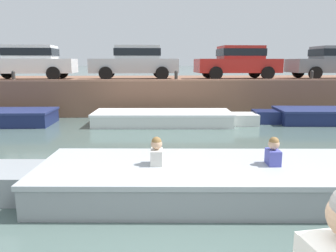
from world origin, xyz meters
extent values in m
plane|color=#4C605B|center=(0.00, 6.07, 0.00)|extent=(400.00, 400.00, 0.00)
cube|color=brown|center=(0.00, 15.15, 0.75)|extent=(60.00, 6.00, 1.49)
cube|color=#9F6C52|center=(0.00, 12.27, 1.53)|extent=(60.00, 0.24, 0.08)
cube|color=white|center=(0.46, 10.44, 0.20)|extent=(5.10, 1.97, 0.41)
cube|color=white|center=(3.47, 10.29, 0.20)|extent=(1.05, 1.00, 0.41)
cube|color=white|center=(0.46, 10.44, 0.45)|extent=(5.16, 2.04, 0.08)
cube|color=brown|center=(0.08, 10.46, 0.35)|extent=(0.32, 1.56, 0.06)
cube|color=navy|center=(4.44, 10.60, 0.23)|extent=(0.99, 0.94, 0.47)
cube|color=#93999E|center=(0.98, 3.79, 0.24)|extent=(5.80, 2.34, 0.48)
cube|color=#93999E|center=(-2.43, 3.99, 0.24)|extent=(1.20, 1.17, 0.48)
cube|color=#B1B7BD|center=(0.98, 3.79, 0.52)|extent=(5.86, 2.41, 0.08)
cube|color=brown|center=(1.40, 3.77, 0.42)|extent=(0.35, 1.83, 0.06)
cube|color=silver|center=(0.12, 3.84, 0.60)|extent=(0.22, 0.33, 0.44)
sphere|color=tan|center=(0.12, 3.84, 0.92)|extent=(0.19, 0.19, 0.19)
sphere|color=olive|center=(0.12, 3.84, 0.96)|extent=(0.17, 0.17, 0.17)
cube|color=#4C51B2|center=(2.11, 3.73, 0.60)|extent=(0.22, 0.33, 0.44)
sphere|color=tan|center=(2.11, 3.73, 0.92)|extent=(0.19, 0.19, 0.19)
sphere|color=olive|center=(2.11, 3.73, 0.96)|extent=(0.17, 0.17, 0.17)
cube|color=white|center=(-5.60, 14.12, 2.11)|extent=(4.27, 1.94, 0.64)
cube|color=white|center=(-5.43, 14.13, 2.73)|extent=(2.17, 1.63, 0.60)
cube|color=black|center=(-5.43, 14.13, 2.73)|extent=(2.25, 1.67, 0.33)
cylinder|color=black|center=(-6.94, 14.95, 1.79)|extent=(0.61, 0.21, 0.60)
cylinder|color=black|center=(-4.25, 13.30, 1.79)|extent=(0.61, 0.21, 0.60)
cylinder|color=black|center=(-4.34, 15.08, 1.79)|extent=(0.61, 0.21, 0.60)
cube|color=#B7BABC|center=(-0.74, 14.12, 2.11)|extent=(4.12, 1.91, 0.64)
cube|color=#B7BABC|center=(-0.58, 14.13, 2.73)|extent=(2.09, 1.61, 0.60)
cube|color=black|center=(-0.58, 14.13, 2.73)|extent=(2.17, 1.65, 0.33)
cylinder|color=black|center=(-1.95, 13.19, 1.79)|extent=(0.61, 0.21, 0.60)
cylinder|color=black|center=(-2.03, 14.94, 1.79)|extent=(0.61, 0.21, 0.60)
cylinder|color=black|center=(0.55, 13.31, 1.79)|extent=(0.61, 0.21, 0.60)
cylinder|color=black|center=(0.47, 15.06, 1.79)|extent=(0.61, 0.21, 0.60)
cube|color=#B2231E|center=(4.15, 14.12, 2.11)|extent=(3.95, 1.83, 0.64)
cube|color=#B2231E|center=(4.31, 14.13, 2.73)|extent=(2.00, 1.55, 0.60)
cube|color=black|center=(4.31, 14.13, 2.73)|extent=(2.08, 1.59, 0.33)
cylinder|color=black|center=(2.98, 13.22, 1.79)|extent=(0.61, 0.20, 0.60)
cylinder|color=black|center=(2.92, 14.94, 1.79)|extent=(0.61, 0.20, 0.60)
cylinder|color=black|center=(5.39, 13.31, 1.79)|extent=(0.61, 0.20, 0.60)
cylinder|color=black|center=(5.33, 15.03, 1.79)|extent=(0.61, 0.20, 0.60)
cube|color=slate|center=(8.85, 14.12, 2.11)|extent=(4.07, 1.83, 0.64)
cylinder|color=black|center=(7.58, 13.23, 1.79)|extent=(0.60, 0.19, 0.60)
cylinder|color=black|center=(7.61, 15.05, 1.79)|extent=(0.60, 0.19, 0.60)
cylinder|color=#2D2B28|center=(-5.62, 12.40, 1.67)|extent=(0.14, 0.14, 0.35)
sphere|color=#2D2B28|center=(-5.62, 12.40, 1.86)|extent=(0.15, 0.15, 0.15)
cylinder|color=#2D2B28|center=(1.12, 12.40, 1.67)|extent=(0.14, 0.14, 0.35)
sphere|color=#2D2B28|center=(1.12, 12.40, 1.86)|extent=(0.15, 0.15, 0.15)
cylinder|color=#2D2B28|center=(7.00, 12.40, 1.67)|extent=(0.14, 0.14, 0.35)
sphere|color=#2D2B28|center=(7.00, 12.40, 1.86)|extent=(0.15, 0.15, 0.15)
camera|label=1|loc=(0.03, -1.56, 2.30)|focal=35.00mm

